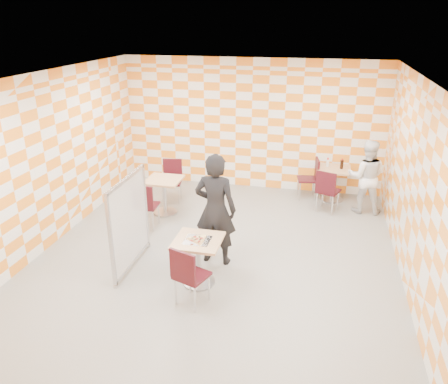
% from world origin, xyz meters
% --- Properties ---
extents(room_shell, '(7.00, 7.00, 7.00)m').
position_xyz_m(room_shell, '(0.00, 0.54, 1.50)').
color(room_shell, gray).
rests_on(room_shell, ground).
extents(main_table, '(0.70, 0.70, 0.75)m').
position_xyz_m(main_table, '(-0.08, -0.77, 0.51)').
color(main_table, tan).
rests_on(main_table, ground).
extents(second_table, '(0.70, 0.70, 0.75)m').
position_xyz_m(second_table, '(1.92, 3.05, 0.51)').
color(second_table, tan).
rests_on(second_table, ground).
extents(empty_table, '(0.70, 0.70, 0.75)m').
position_xyz_m(empty_table, '(-1.47, 1.57, 0.51)').
color(empty_table, tan).
rests_on(empty_table, ground).
extents(chair_main_front, '(0.54, 0.55, 0.92)m').
position_xyz_m(chair_main_front, '(-0.06, -1.35, 0.54)').
color(chair_main_front, '#390B12').
rests_on(chair_main_front, ground).
extents(chair_second_front, '(0.54, 0.55, 0.92)m').
position_xyz_m(chair_second_front, '(1.79, 2.33, 0.54)').
color(chair_second_front, '#390B12').
rests_on(chair_second_front, ground).
extents(chair_second_side, '(0.50, 0.49, 0.92)m').
position_xyz_m(chair_second_side, '(1.45, 3.05, 0.54)').
color(chair_second_side, '#390B12').
rests_on(chair_second_side, ground).
extents(chair_empty_near, '(0.44, 0.45, 0.92)m').
position_xyz_m(chair_empty_near, '(-1.58, 0.78, 0.54)').
color(chair_empty_near, '#390B12').
rests_on(chair_empty_near, ground).
extents(chair_empty_far, '(0.48, 0.49, 0.92)m').
position_xyz_m(chair_empty_far, '(-1.55, 2.28, 0.54)').
color(chair_empty_far, '#390B12').
rests_on(chair_empty_far, ground).
extents(partition, '(0.08, 1.38, 1.55)m').
position_xyz_m(partition, '(-1.28, -0.52, 0.79)').
color(partition, white).
rests_on(partition, ground).
extents(man_dark, '(0.71, 0.49, 1.88)m').
position_xyz_m(man_dark, '(0.02, -0.07, 0.94)').
color(man_dark, black).
rests_on(man_dark, ground).
extents(man_white, '(0.76, 0.60, 1.55)m').
position_xyz_m(man_white, '(2.55, 2.57, 0.77)').
color(man_white, white).
rests_on(man_white, ground).
extents(pizza_on_foil, '(0.40, 0.40, 0.04)m').
position_xyz_m(pizza_on_foil, '(-0.08, -0.78, 0.77)').
color(pizza_on_foil, silver).
rests_on(pizza_on_foil, main_table).
extents(sport_bottle, '(0.06, 0.06, 0.20)m').
position_xyz_m(sport_bottle, '(1.77, 3.13, 0.84)').
color(sport_bottle, white).
rests_on(sport_bottle, second_table).
extents(soda_bottle, '(0.07, 0.07, 0.23)m').
position_xyz_m(soda_bottle, '(2.07, 3.04, 0.85)').
color(soda_bottle, black).
rests_on(soda_bottle, second_table).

